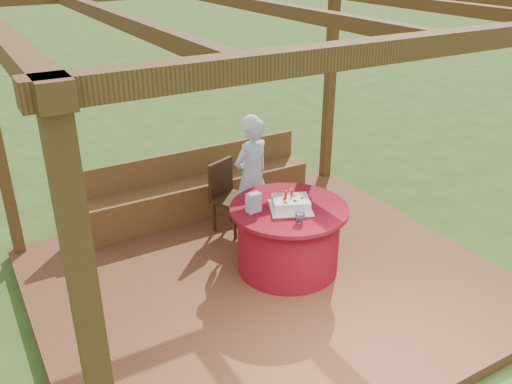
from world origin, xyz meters
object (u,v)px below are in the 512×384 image
table (288,237)px  drinking_glass (300,218)px  bench (197,194)px  gift_bag (254,202)px  elderly_woman (251,174)px  birthday_cake (291,203)px  chair (228,193)px

table → drinking_glass: (-0.09, -0.33, 0.40)m
bench → gift_bag: 1.65m
elderly_woman → birthday_cake: 0.99m
bench → table: bench is taller
elderly_woman → drinking_glass: elderly_woman is taller
table → elderly_woman: 1.02m
elderly_woman → gift_bag: size_ratio=7.21×
bench → elderly_woman: bearing=-61.2°
birthday_cake → drinking_glass: bearing=-107.3°
table → drinking_glass: size_ratio=11.91×
birthday_cake → bench: bearing=99.4°
chair → elderly_woman: size_ratio=0.60×
table → gift_bag: 0.59m
table → birthday_cake: birthday_cake is taller
chair → gift_bag: bearing=-102.7°
chair → birthday_cake: bearing=-83.3°
elderly_woman → drinking_glass: size_ratio=14.03×
bench → table: size_ratio=2.49×
elderly_woman → drinking_glass: bearing=-98.8°
table → birthday_cake: (-0.00, -0.03, 0.41)m
birthday_cake → drinking_glass: 0.31m
chair → elderly_woman: elderly_woman is taller
chair → birthday_cake: (0.13, -1.12, 0.32)m
gift_bag → drinking_glass: gift_bag is taller
drinking_glass → bench: bearing=95.4°
bench → chair: size_ratio=3.54×
elderly_woman → gift_bag: elderly_woman is taller
birthday_cake → gift_bag: bearing=160.6°
bench → birthday_cake: bearing=-80.6°
bench → table: 1.68m
bench → drinking_glass: drinking_glass is taller
table → elderly_woman: bearing=83.7°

